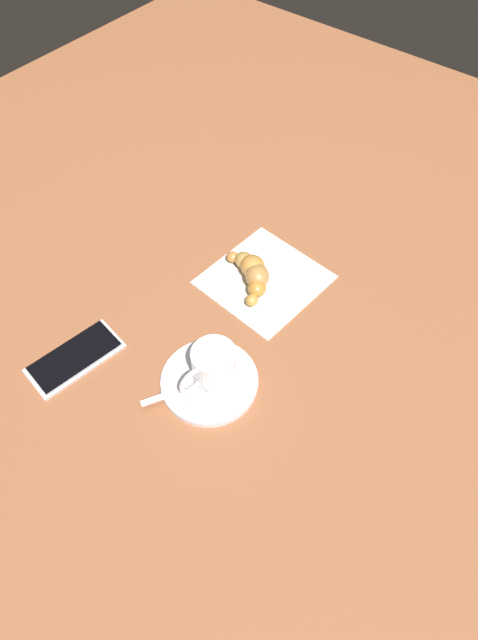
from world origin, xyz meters
name	(u,v)px	position (x,y,z in m)	size (l,w,h in m)	color
ground_plane	(250,330)	(0.00, 0.00, 0.00)	(1.80, 1.80, 0.00)	brown
saucer	(210,381)	(-0.11, -0.01, 0.01)	(0.14, 0.14, 0.01)	silver
espresso_cup	(213,365)	(-0.10, -0.01, 0.04)	(0.09, 0.06, 0.05)	silver
teaspoon	(206,381)	(-0.12, -0.01, 0.01)	(0.13, 0.08, 0.01)	silver
sugar_packet	(211,400)	(-0.14, -0.04, 0.01)	(0.07, 0.02, 0.01)	beige
napkin	(264,279)	(0.09, 0.04, 0.00)	(0.18, 0.17, 0.00)	silver
croissant	(253,272)	(0.08, 0.06, 0.02)	(0.09, 0.11, 0.03)	#AD8139
cell_phone	(75,357)	(-0.20, 0.17, 0.00)	(0.15, 0.09, 0.01)	#B4B9BC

